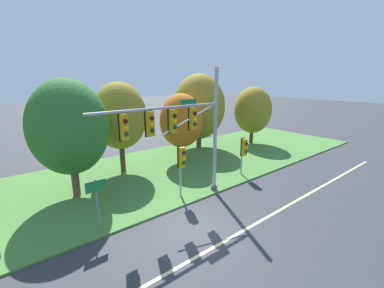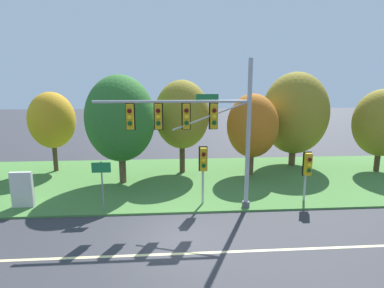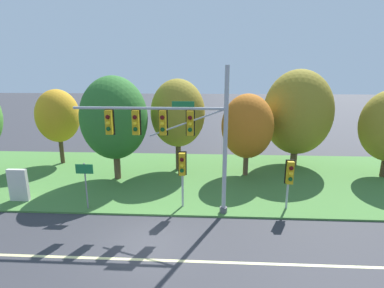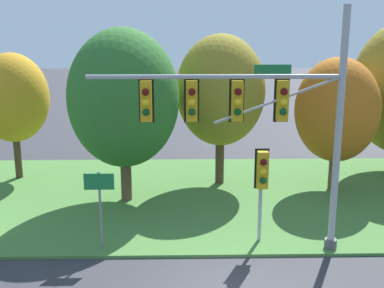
{
  "view_description": "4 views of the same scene",
  "coord_description": "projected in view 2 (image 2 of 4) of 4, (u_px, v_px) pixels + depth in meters",
  "views": [
    {
      "loc": [
        -7.26,
        -8.05,
        7.13
      ],
      "look_at": [
        1.83,
        3.07,
        3.4
      ],
      "focal_mm": 24.0,
      "sensor_mm": 36.0,
      "label": 1
    },
    {
      "loc": [
        -0.36,
        -11.75,
        6.31
      ],
      "look_at": [
        0.71,
        3.1,
        3.49
      ],
      "focal_mm": 28.0,
      "sensor_mm": 36.0,
      "label": 2
    },
    {
      "loc": [
        2.67,
        -11.7,
        7.56
      ],
      "look_at": [
        1.79,
        4.46,
        3.45
      ],
      "focal_mm": 28.0,
      "sensor_mm": 36.0,
      "label": 3
    },
    {
      "loc": [
        -1.24,
        -11.38,
        6.98
      ],
      "look_at": [
        -0.93,
        3.24,
        3.51
      ],
      "focal_mm": 45.0,
      "sensor_mm": 36.0,
      "label": 4
    }
  ],
  "objects": [
    {
      "name": "route_sign_post",
      "position": [
        102.0,
        177.0,
        15.04
      ],
      "size": [
        0.95,
        0.08,
        2.59
      ],
      "color": "slate",
      "rests_on": "grass_verge"
    },
    {
      "name": "traffic_signal_mast",
      "position": [
        198.0,
        124.0,
        14.81
      ],
      "size": [
        7.83,
        0.49,
        7.61
      ],
      "color": "#9EA0A5",
      "rests_on": "grass_verge"
    },
    {
      "name": "tree_right_far",
      "position": [
        295.0,
        113.0,
        23.66
      ],
      "size": [
        5.14,
        5.14,
        7.42
      ],
      "color": "brown",
      "rests_on": "grass_verge"
    },
    {
      "name": "info_kiosk",
      "position": [
        22.0,
        190.0,
        15.65
      ],
      "size": [
        1.1,
        0.24,
        1.9
      ],
      "color": "beige",
      "rests_on": "grass_verge"
    },
    {
      "name": "pedestrian_signal_further_along",
      "position": [
        308.0,
        167.0,
        16.18
      ],
      "size": [
        0.46,
        0.55,
        2.8
      ],
      "color": "#9EA0A5",
      "rests_on": "grass_verge"
    },
    {
      "name": "tree_furthest_back",
      "position": [
        382.0,
        123.0,
        21.95
      ],
      "size": [
        3.95,
        3.95,
        6.12
      ],
      "color": "#4C3823",
      "rests_on": "grass_verge"
    },
    {
      "name": "tree_tall_centre",
      "position": [
        252.0,
        126.0,
        21.1
      ],
      "size": [
        3.6,
        3.6,
        5.8
      ],
      "color": "brown",
      "rests_on": "grass_verge"
    },
    {
      "name": "tree_left_of_mast",
      "position": [
        52.0,
        120.0,
        22.0
      ],
      "size": [
        3.3,
        3.3,
        5.91
      ],
      "color": "#4C3823",
      "rests_on": "grass_verge"
    },
    {
      "name": "ground_plane",
      "position": [
        181.0,
        238.0,
        12.71
      ],
      "size": [
        160.0,
        160.0,
        0.0
      ],
      "primitive_type": "plane",
      "color": "#333338"
    },
    {
      "name": "lane_stripe",
      "position": [
        182.0,
        254.0,
        11.53
      ],
      "size": [
        36.0,
        0.16,
        0.01
      ],
      "primitive_type": "cube",
      "color": "beige",
      "rests_on": "ground"
    },
    {
      "name": "tree_behind_signpost",
      "position": [
        120.0,
        119.0,
        19.17
      ],
      "size": [
        4.44,
        4.44,
        7.02
      ],
      "color": "brown",
      "rests_on": "grass_verge"
    },
    {
      "name": "pedestrian_signal_near_kerb",
      "position": [
        203.0,
        163.0,
        15.68
      ],
      "size": [
        0.46,
        0.55,
        3.19
      ],
      "color": "#9EA0A5",
      "rests_on": "grass_verge"
    },
    {
      "name": "tree_mid_verge",
      "position": [
        182.0,
        115.0,
        21.56
      ],
      "size": [
        3.95,
        3.95,
        6.75
      ],
      "color": "#4C3823",
      "rests_on": "grass_verge"
    },
    {
      "name": "grass_verge",
      "position": [
        176.0,
        179.0,
        20.78
      ],
      "size": [
        48.0,
        11.5,
        0.1
      ],
      "primitive_type": "cube",
      "color": "#477A38",
      "rests_on": "ground"
    }
  ]
}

